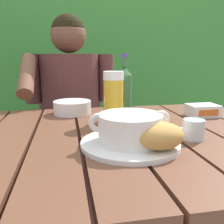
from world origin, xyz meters
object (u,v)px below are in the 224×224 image
person_eating (71,107)px  soup_bowl (130,127)px  bread_roll (160,136)px  beer_glass (113,97)px  table_knife (156,129)px  diner_bowl (72,107)px  water_glass_small (194,129)px  serving_plate (130,143)px  butter_tub (203,110)px  beer_bottle (124,92)px  chair_near_diner (72,138)px

person_eating → soup_bowl: (0.14, -0.75, 0.09)m
bread_roll → beer_glass: 0.31m
table_knife → diner_bowl: size_ratio=1.04×
water_glass_small → table_knife: size_ratio=0.38×
bread_roll → beer_glass: bearing=100.3°
person_eating → diner_bowl: bearing=-89.5°
serving_plate → diner_bowl: (-0.14, 0.41, 0.02)m
beer_glass → butter_tub: beer_glass is taller
person_eating → serving_plate: (0.14, -0.75, 0.05)m
butter_tub → diner_bowl: size_ratio=0.75×
bread_roll → diner_bowl: bearing=112.3°
beer_bottle → butter_tub: beer_bottle is taller
soup_bowl → diner_bowl: bearing=108.6°
bread_roll → table_knife: bread_roll is taller
person_eating → beer_bottle: bearing=-67.0°
chair_near_diner → person_eating: person_eating is taller
chair_near_diner → person_eating: size_ratio=0.76×
table_knife → serving_plate: bearing=-135.3°
soup_bowl → butter_tub: (0.37, 0.27, -0.03)m
chair_near_diner → diner_bowl: (-0.00, -0.54, 0.31)m
person_eating → beer_glass: person_eating is taller
water_glass_small → serving_plate: bearing=-174.5°
soup_bowl → water_glass_small: (0.19, 0.02, -0.02)m
bread_roll → beer_bottle: 0.37m
serving_plate → beer_bottle: (0.05, 0.30, 0.10)m
serving_plate → table_knife: (0.12, 0.11, -0.00)m
bread_roll → table_knife: size_ratio=0.82×
person_eating → butter_tub: size_ratio=10.40×
serving_plate → soup_bowl: bearing=63.4°
table_knife → diner_bowl: 0.39m
chair_near_diner → beer_glass: size_ratio=5.02×
beer_bottle → beer_glass: bearing=-130.5°
chair_near_diner → beer_bottle: bearing=-73.7°
butter_tub → beer_bottle: bearing=175.1°
soup_bowl → beer_glass: size_ratio=1.20×
serving_plate → diner_bowl: size_ratio=1.69×
serving_plate → beer_glass: (0.00, 0.24, 0.09)m
person_eating → beer_glass: 0.55m
bread_roll → table_knife: (0.06, 0.18, -0.04)m
water_glass_small → diner_bowl: bearing=130.0°
soup_bowl → diner_bowl: (-0.14, 0.41, -0.02)m
water_glass_small → butter_tub: bearing=55.0°
diner_bowl → chair_near_diner: bearing=90.0°
water_glass_small → butter_tub: water_glass_small is taller
beer_glass → water_glass_small: size_ratio=2.97×
bread_roll → water_glass_small: size_ratio=2.15×
beer_glass → butter_tub: bearing=5.1°
serving_plate → water_glass_small: 0.19m
serving_plate → bread_roll: bearing=-49.4°
beer_glass → water_glass_small: 0.30m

